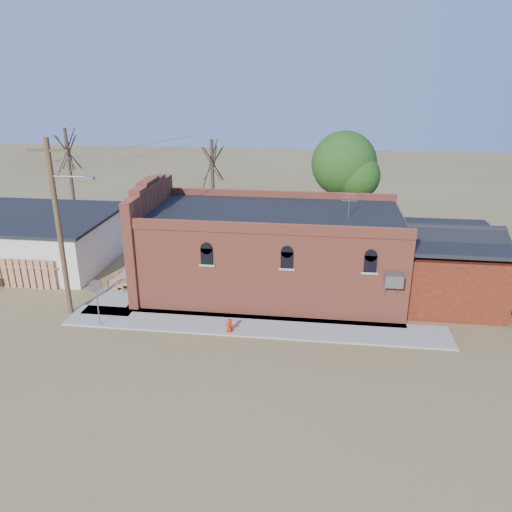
# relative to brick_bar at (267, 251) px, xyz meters

# --- Properties ---
(ground) EXTENTS (120.00, 120.00, 0.00)m
(ground) POSITION_rel_brick_bar_xyz_m (-1.64, -5.49, -2.34)
(ground) COLOR brown
(ground) RESTS_ON ground
(sidewalk_south) EXTENTS (19.00, 2.20, 0.08)m
(sidewalk_south) POSITION_rel_brick_bar_xyz_m (-0.14, -4.59, -2.30)
(sidewalk_south) COLOR #9E9991
(sidewalk_south) RESTS_ON ground
(sidewalk_west) EXTENTS (2.60, 10.00, 0.08)m
(sidewalk_west) POSITION_rel_brick_bar_xyz_m (-7.94, 0.51, -2.30)
(sidewalk_west) COLOR #9E9991
(sidewalk_west) RESTS_ON ground
(brick_bar) EXTENTS (16.40, 7.97, 6.30)m
(brick_bar) POSITION_rel_brick_bar_xyz_m (0.00, 0.00, 0.00)
(brick_bar) COLOR #BB5439
(brick_bar) RESTS_ON ground
(red_shed) EXTENTS (5.40, 6.40, 4.30)m
(red_shed) POSITION_rel_brick_bar_xyz_m (9.86, 0.01, -0.07)
(red_shed) COLOR #57190F
(red_shed) RESTS_ON ground
(wood_fence) EXTENTS (5.20, 0.10, 1.80)m
(wood_fence) POSITION_rel_brick_bar_xyz_m (-14.44, -1.69, -1.44)
(wood_fence) COLOR #9A6C45
(wood_fence) RESTS_ON ground
(utility_pole) EXTENTS (3.12, 0.26, 9.00)m
(utility_pole) POSITION_rel_brick_bar_xyz_m (-9.79, -4.29, 2.43)
(utility_pole) COLOR #4C321E
(utility_pole) RESTS_ON ground
(tree_bare_near) EXTENTS (2.80, 2.80, 7.65)m
(tree_bare_near) POSITION_rel_brick_bar_xyz_m (-4.64, 7.51, 3.62)
(tree_bare_near) COLOR #4C382B
(tree_bare_near) RESTS_ON ground
(tree_bare_far) EXTENTS (2.80, 2.80, 8.16)m
(tree_bare_far) POSITION_rel_brick_bar_xyz_m (-15.64, 8.51, 4.02)
(tree_bare_far) COLOR #4C382B
(tree_bare_far) RESTS_ON ground
(tree_leafy) EXTENTS (4.40, 4.40, 8.15)m
(tree_leafy) POSITION_rel_brick_bar_xyz_m (4.36, 8.01, 3.59)
(tree_leafy) COLOR #4C382B
(tree_leafy) RESTS_ON ground
(fire_hydrant) EXTENTS (0.39, 0.38, 0.68)m
(fire_hydrant) POSITION_rel_brick_bar_xyz_m (-1.21, -5.36, -1.92)
(fire_hydrant) COLOR #BB270A
(fire_hydrant) RESTS_ON sidewalk_south
(stop_sign) EXTENTS (0.56, 0.43, 2.42)m
(stop_sign) POSITION_rel_brick_bar_xyz_m (-7.71, -5.49, -0.40)
(stop_sign) COLOR gray
(stop_sign) RESTS_ON sidewalk_south
(trash_barrel) EXTENTS (0.65, 0.65, 0.82)m
(trash_barrel) POSITION_rel_brick_bar_xyz_m (-7.11, -1.96, -1.85)
(trash_barrel) COLOR navy
(trash_barrel) RESTS_ON sidewalk_west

